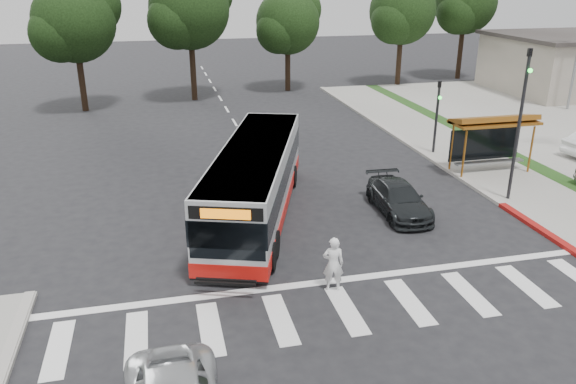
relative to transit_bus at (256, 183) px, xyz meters
name	(u,v)px	position (x,y,z in m)	size (l,w,h in m)	color
ground	(303,238)	(1.36, -2.35, -1.47)	(140.00, 140.00, 0.00)	black
sidewalk_east	(461,154)	(12.36, 5.65, -1.41)	(4.00, 40.00, 0.12)	gray
curb_east	(427,156)	(10.36, 5.65, -1.40)	(0.30, 40.00, 0.15)	#9E9991
curb_east_red	(548,234)	(10.36, -4.35, -1.40)	(0.32, 6.00, 0.15)	maroon
crosswalk_ladder	(347,310)	(1.36, -7.35, -1.47)	(18.00, 2.60, 0.01)	silver
bus_shelter	(493,126)	(12.16, 2.75, 0.88)	(4.20, 1.60, 2.86)	#8E5317
traffic_signal_ne_tall	(521,113)	(10.96, -0.86, 2.41)	(0.18, 0.37, 6.50)	black
traffic_signal_ne_short	(437,110)	(10.96, 6.14, 1.01)	(0.18, 0.37, 4.00)	black
tree_ne_a	(403,10)	(17.44, 25.71, 4.92)	(6.16, 5.74, 9.30)	black
tree_ne_b	(466,1)	(24.44, 27.71, 5.45)	(6.16, 5.74, 10.02)	black
tree_north_a	(190,7)	(-0.56, 23.72, 5.45)	(6.60, 6.15, 10.17)	black
tree_north_b	(288,21)	(7.43, 25.71, 4.19)	(5.72, 5.33, 8.43)	black
tree_north_c	(75,20)	(-8.56, 21.71, 4.82)	(6.16, 5.74, 9.30)	black
transit_bus	(256,183)	(0.00, 0.00, 0.00)	(2.47, 11.40, 2.94)	silver
pedestrian	(333,264)	(1.30, -6.14, -0.57)	(0.65, 0.43, 1.80)	white
dark_sedan	(398,199)	(5.76, -0.95, -0.85)	(1.74, 4.27, 1.24)	black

